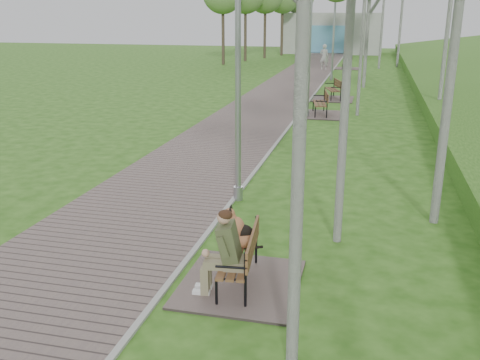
# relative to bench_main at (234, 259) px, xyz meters

# --- Properties ---
(ground) EXTENTS (120.00, 120.00, 0.00)m
(ground) POSITION_rel_bench_main_xyz_m (-1.00, -0.71, -0.45)
(ground) COLOR #265312
(ground) RESTS_ON ground
(walkway) EXTENTS (3.50, 67.00, 0.04)m
(walkway) POSITION_rel_bench_main_xyz_m (-2.75, 20.79, -0.43)
(walkway) COLOR #685754
(walkway) RESTS_ON ground
(kerb) EXTENTS (0.10, 67.00, 0.05)m
(kerb) POSITION_rel_bench_main_xyz_m (-1.00, 20.79, -0.42)
(kerb) COLOR #999993
(kerb) RESTS_ON ground
(building_north) EXTENTS (10.00, 5.20, 4.00)m
(building_north) POSITION_rel_bench_main_xyz_m (-2.50, 50.26, 1.55)
(building_north) COLOR #9E9E99
(building_north) RESTS_ON ground
(bench_main) EXTENTS (1.82, 2.03, 1.59)m
(bench_main) POSITION_rel_bench_main_xyz_m (0.00, 0.00, 0.00)
(bench_main) COLOR #685754
(bench_main) RESTS_ON ground
(bench_second) EXTENTS (1.98, 2.20, 1.21)m
(bench_second) POSITION_rel_bench_main_xyz_m (-0.15, 14.89, -0.22)
(bench_second) COLOR #685754
(bench_second) RESTS_ON ground
(bench_third) EXTENTS (1.93, 2.15, 1.19)m
(bench_third) POSITION_rel_bench_main_xyz_m (0.03, 19.24, -0.22)
(bench_third) COLOR #685754
(bench_third) RESTS_ON ground
(bench_far) EXTENTS (1.81, 2.01, 1.11)m
(bench_far) POSITION_rel_bench_main_xyz_m (-0.07, 34.37, -0.24)
(bench_far) COLOR #685754
(bench_far) RESTS_ON ground
(lamp_post_near) EXTENTS (0.21, 0.21, 5.49)m
(lamp_post_near) POSITION_rel_bench_main_xyz_m (-0.90, 3.90, 2.12)
(lamp_post_near) COLOR gray
(lamp_post_near) RESTS_ON ground
(lamp_post_second) EXTENTS (0.19, 0.19, 4.99)m
(lamp_post_second) POSITION_rel_bench_main_xyz_m (-0.62, 14.36, 1.88)
(lamp_post_second) COLOR gray
(lamp_post_second) RESTS_ON ground
(lamp_post_third) EXTENTS (0.21, 0.21, 5.46)m
(lamp_post_third) POSITION_rel_bench_main_xyz_m (-0.64, 26.98, 2.10)
(lamp_post_third) COLOR gray
(lamp_post_third) RESTS_ON ground
(lamp_post_far) EXTENTS (0.18, 0.18, 4.55)m
(lamp_post_far) POSITION_rel_bench_main_xyz_m (-0.66, 48.36, 1.68)
(lamp_post_far) COLOR gray
(lamp_post_far) RESTS_ON ground
(pedestrian_near) EXTENTS (0.77, 0.61, 1.86)m
(pedestrian_near) POSITION_rel_bench_main_xyz_m (-1.68, 33.03, 0.48)
(pedestrian_near) COLOR silver
(pedestrian_near) RESTS_ON ground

